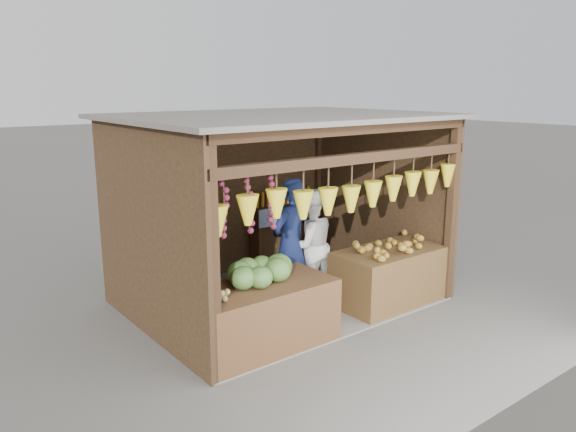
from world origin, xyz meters
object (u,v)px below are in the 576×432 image
object	(u,v)px
counter_left	(262,316)
counter_right	(388,276)
vendor_seated	(172,266)
man_standing	(290,244)
woman_standing	(309,245)

from	to	relation	value
counter_left	counter_right	bearing A→B (deg)	0.94
counter_right	vendor_seated	bearing A→B (deg)	156.45
counter_right	man_standing	size ratio (longest dim) A/B	0.86
man_standing	vendor_seated	bearing A→B (deg)	-31.20
counter_left	man_standing	distance (m)	1.41
woman_standing	counter_right	bearing A→B (deg)	144.37
counter_right	vendor_seated	world-z (taller)	vendor_seated
vendor_seated	counter_left	bearing A→B (deg)	140.76
counter_right	man_standing	distance (m)	1.49
counter_left	man_standing	size ratio (longest dim) A/B	0.95
counter_right	man_standing	bearing A→B (deg)	147.10
man_standing	vendor_seated	size ratio (longest dim) A/B	1.89
counter_left	vendor_seated	world-z (taller)	vendor_seated
counter_left	woman_standing	xyz separation A→B (m)	(1.41, 0.83, 0.43)
woman_standing	vendor_seated	bearing A→B (deg)	-2.97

